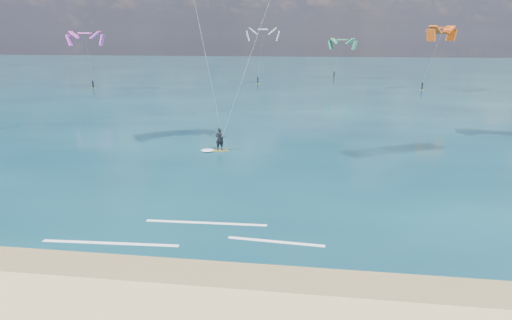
{
  "coord_description": "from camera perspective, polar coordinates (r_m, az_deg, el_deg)",
  "views": [
    {
      "loc": [
        6.78,
        -14.31,
        9.93
      ],
      "look_at": [
        3.65,
        8.0,
        3.73
      ],
      "focal_mm": 32.0,
      "sensor_mm": 36.0,
      "label": 1
    }
  ],
  "objects": [
    {
      "name": "kitesurfer_main",
      "position": [
        36.0,
        -3.76,
        14.92
      ],
      "size": [
        9.93,
        9.02,
        18.42
      ],
      "rotation": [
        0.0,
        0.0,
        0.35
      ],
      "color": "yellow",
      "rests_on": "sea"
    },
    {
      "name": "sea",
      "position": [
        118.91,
        4.78,
        10.56
      ],
      "size": [
        320.0,
        200.0,
        0.04
      ],
      "primitive_type": "cube",
      "color": "#0B2B3D",
      "rests_on": "ground"
    },
    {
      "name": "distant_kites",
      "position": [
        90.33,
        3.6,
        12.35
      ],
      "size": [
        67.85,
        32.3,
        11.09
      ],
      "color": "#349064",
      "rests_on": "ground"
    },
    {
      "name": "shoreline_foam",
      "position": [
        23.87,
        -8.32,
        -9.25
      ],
      "size": [
        13.91,
        3.65,
        0.01
      ],
      "color": "white",
      "rests_on": "ground"
    },
    {
      "name": "wet_sand_strip",
      "position": [
        21.07,
        -12.12,
        -13.09
      ],
      "size": [
        320.0,
        2.4,
        0.01
      ],
      "primitive_type": "cube",
      "color": "olive",
      "rests_on": "ground"
    },
    {
      "name": "ground",
      "position": [
        55.62,
        0.86,
        5.1
      ],
      "size": [
        320.0,
        320.0,
        0.0
      ],
      "primitive_type": "plane",
      "color": "tan",
      "rests_on": "ground"
    }
  ]
}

